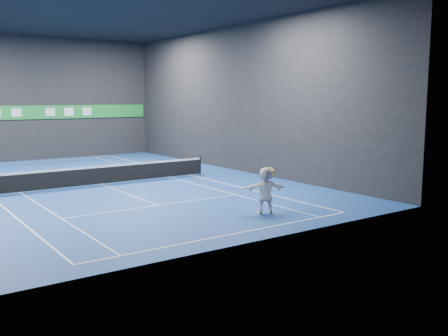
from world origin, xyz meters
TOP-DOWN VIEW (x-y plane):
  - ground at (0.00, 0.00)m, footprint 26.00×26.00m
  - ceiling at (0.00, 0.00)m, footprint 26.00×26.00m
  - wall_back at (0.00, 13.00)m, footprint 18.00×0.10m
  - wall_front at (0.00, -13.00)m, footprint 18.00×0.10m
  - wall_right at (9.00, 0.00)m, footprint 0.10×26.00m
  - baseline_near at (0.00, -11.89)m, footprint 10.98×0.08m
  - baseline_far at (0.00, 11.89)m, footprint 10.98×0.08m
  - sideline_doubles_right at (5.49, 0.00)m, footprint 0.08×23.78m
  - sideline_singles_left at (-4.11, 0.00)m, footprint 0.06×23.78m
  - sideline_singles_right at (4.11, 0.00)m, footprint 0.06×23.78m
  - service_line_near at (0.00, -6.40)m, footprint 8.23×0.06m
  - service_line_far at (0.00, 6.40)m, footprint 8.23×0.06m
  - center_service_line at (0.00, 0.00)m, footprint 0.06×12.80m
  - player at (2.79, -10.19)m, footprint 1.81×1.18m
  - tennis_ball at (2.73, -10.15)m, footprint 0.07×0.07m
  - tennis_net at (0.00, 0.00)m, footprint 12.50×0.10m
  - sponsor_banner at (0.00, 12.93)m, footprint 17.64×0.11m
  - tennis_racket at (3.17, -10.14)m, footprint 0.50×0.34m

SIDE VIEW (x-z plane):
  - ground at x=0.00m, z-range 0.00..0.00m
  - baseline_near at x=0.00m, z-range 0.00..0.01m
  - baseline_far at x=0.00m, z-range 0.00..0.01m
  - sideline_doubles_right at x=5.49m, z-range 0.00..0.01m
  - sideline_singles_left at x=-4.11m, z-range 0.00..0.01m
  - sideline_singles_right at x=4.11m, z-range 0.00..0.01m
  - service_line_near at x=0.00m, z-range 0.00..0.01m
  - service_line_far at x=0.00m, z-range 0.00..0.01m
  - center_service_line at x=0.00m, z-range 0.00..0.01m
  - tennis_net at x=0.00m, z-range 0.00..1.07m
  - player at x=2.79m, z-range 0.00..1.87m
  - tennis_racket at x=3.17m, z-range 1.44..1.94m
  - tennis_ball at x=2.73m, z-range 2.39..2.46m
  - sponsor_banner at x=0.00m, z-range 3.00..4.00m
  - wall_back at x=0.00m, z-range 0.00..9.00m
  - wall_front at x=0.00m, z-range 0.00..9.00m
  - wall_right at x=9.00m, z-range 0.00..9.00m
  - ceiling at x=0.00m, z-range 9.00..9.00m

